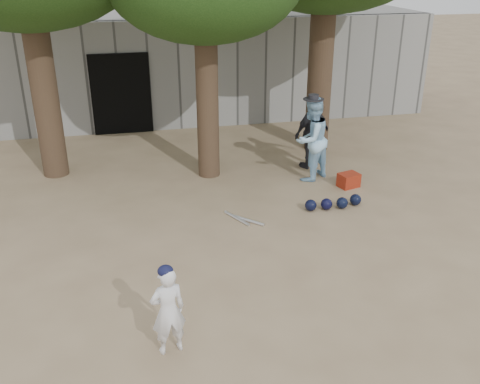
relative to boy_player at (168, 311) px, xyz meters
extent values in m
plane|color=#937C5E|center=(0.88, 1.54, -0.60)|extent=(70.00, 70.00, 0.00)
imported|color=white|center=(0.00, 0.00, 0.00)|extent=(0.49, 0.38, 1.21)
imported|color=#9BCDEF|center=(3.62, 5.01, 0.31)|extent=(1.13, 1.06, 1.84)
imported|color=black|center=(3.88, 5.69, 0.23)|extent=(1.06, 0.76, 1.67)
cube|color=#9D2B15|center=(4.29, 4.39, -0.45)|extent=(0.49, 0.42, 0.30)
cube|color=gray|center=(0.88, 9.54, 0.90)|extent=(16.00, 0.35, 3.00)
cube|color=black|center=(-0.32, 9.34, 0.50)|extent=(1.60, 0.08, 2.20)
cube|color=slate|center=(0.88, 12.04, 0.90)|extent=(16.00, 5.00, 3.00)
sphere|color=black|center=(3.10, 3.45, -0.49)|extent=(0.23, 0.23, 0.23)
sphere|color=black|center=(3.42, 3.43, -0.49)|extent=(0.23, 0.23, 0.23)
sphere|color=black|center=(3.74, 3.41, -0.49)|extent=(0.23, 0.23, 0.23)
sphere|color=black|center=(4.06, 3.49, -0.49)|extent=(0.23, 0.23, 0.23)
cylinder|color=silver|center=(1.61, 3.38, -0.58)|extent=(0.37, 0.67, 0.06)
cylinder|color=silver|center=(1.79, 3.26, -0.58)|extent=(0.54, 0.56, 0.06)
cylinder|color=brown|center=(-1.92, 6.54, 2.15)|extent=(0.56, 0.56, 5.50)
cylinder|color=brown|center=(1.48, 5.74, 1.90)|extent=(0.48, 0.48, 5.00)
cylinder|color=brown|center=(4.48, 6.94, 2.30)|extent=(0.60, 0.60, 5.80)
camera|label=1|loc=(-0.32, -5.44, 3.99)|focal=40.00mm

